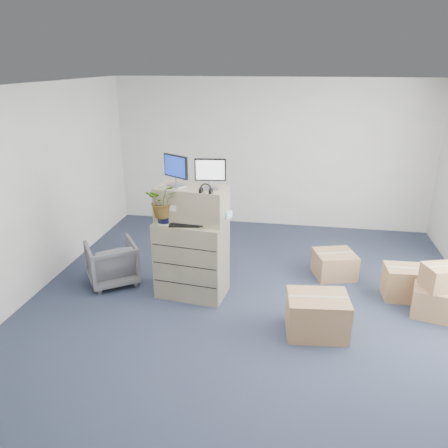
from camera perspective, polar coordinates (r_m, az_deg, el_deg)
The scene contains 16 objects.
ground at distance 5.68m, azimuth 3.02°, elevation -12.16°, with size 7.00×7.00×0.00m, color #242A40.
wall_back at distance 8.44m, azimuth 6.16°, elevation 9.06°, with size 6.00×0.02×2.80m, color silver.
filing_cabinet_lower at distance 5.98m, azimuth -4.23°, elevation -4.53°, with size 0.92×0.56×1.07m, color gray.
filing_cabinet_upper at distance 5.75m, azimuth -4.25°, elevation 2.61°, with size 0.92×0.46×0.46m, color gray.
monitor_left at distance 5.70m, azimuth -6.31°, elevation 7.19°, with size 0.37×0.25×0.41m.
monitor_right at distance 5.53m, azimuth -1.80°, elevation 6.79°, with size 0.40×0.17×0.39m.
headphones at distance 5.41m, azimuth -2.38°, elevation 4.53°, with size 0.16×0.16×0.02m, color black.
keyboard at distance 5.66m, azimuth -4.70°, elevation -0.02°, with size 0.48×0.20×0.03m, color black.
mouse at distance 5.54m, azimuth -1.50°, elevation -0.37°, with size 0.10×0.06×0.03m, color silver.
water_bottle at distance 5.72m, azimuth -3.70°, elevation 1.51°, with size 0.08×0.08×0.27m, color #999DA2.
phone_dock at distance 5.83m, azimuth -4.11°, elevation 0.95°, with size 0.07×0.06×0.14m.
external_drive at distance 5.77m, azimuth -0.99°, elevation 0.68°, with size 0.22×0.16×0.07m, color black.
tissue_box at distance 5.73m, azimuth -0.34°, elevation 1.39°, with size 0.26×0.13×0.10m, color #3C86CE.
potted_plant at distance 5.69m, azimuth -7.91°, elevation 2.49°, with size 0.44×0.48×0.44m.
office_chair at distance 6.56m, azimuth -14.44°, elevation -4.69°, with size 0.67×0.62×0.69m, color #5C5C61.
cardboard_boxes at distance 6.08m, azimuth 18.47°, elevation -8.31°, with size 2.19×2.20×0.70m.
Camera 1 is at (0.53, -4.75, 3.07)m, focal length 35.00 mm.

